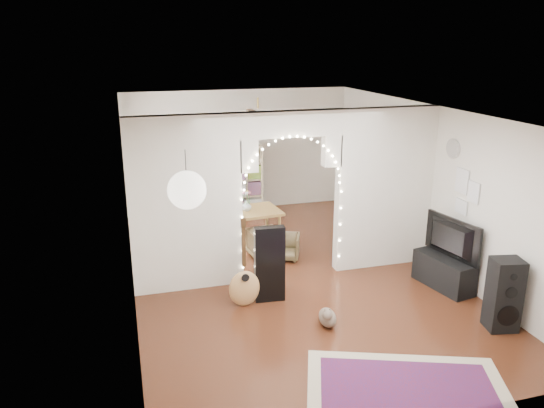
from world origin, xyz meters
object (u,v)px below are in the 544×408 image
object	(u,v)px
dining_table	(246,215)
dining_chair_left	(264,243)
floor_speaker	(504,295)
bookcase	(229,180)
media_console	(444,272)
acoustic_guitar	(244,274)
dining_chair_right	(285,247)

from	to	relation	value
dining_table	dining_chair_left	size ratio (longest dim) A/B	2.30
floor_speaker	bookcase	size ratio (longest dim) A/B	0.66
floor_speaker	media_console	size ratio (longest dim) A/B	1.00
bookcase	floor_speaker	bearing A→B (deg)	-70.77
floor_speaker	media_console	world-z (taller)	floor_speaker
acoustic_guitar	bookcase	world-z (taller)	bookcase
floor_speaker	dining_chair_left	world-z (taller)	floor_speaker
media_console	dining_chair_left	size ratio (longest dim) A/B	1.81
dining_chair_left	dining_chair_right	world-z (taller)	dining_chair_left
media_console	dining_table	xyz separation A→B (m)	(-2.60, 2.37, 0.43)
media_console	acoustic_guitar	bearing A→B (deg)	163.96
dining_table	media_console	bearing A→B (deg)	-47.72
media_console	dining_chair_right	bearing A→B (deg)	127.76
media_console	dining_chair_left	xyz separation A→B (m)	(-2.37, 1.98, 0.00)
dining_chair_right	media_console	bearing A→B (deg)	-18.38
media_console	bookcase	size ratio (longest dim) A/B	0.66
media_console	dining_chair_right	distance (m)	2.70
bookcase	dining_chair_right	world-z (taller)	bookcase
acoustic_guitar	dining_table	bearing A→B (deg)	71.00
acoustic_guitar	floor_speaker	distance (m)	3.53
dining_chair_right	dining_table	bearing A→B (deg)	155.47
media_console	bookcase	bearing A→B (deg)	106.78
acoustic_guitar	floor_speaker	bearing A→B (deg)	-31.02
dining_table	dining_chair_right	distance (m)	0.94
floor_speaker	dining_table	bearing A→B (deg)	137.06
dining_table	dining_chair_right	bearing A→B (deg)	-52.44
dining_table	dining_chair_left	world-z (taller)	dining_table
acoustic_guitar	media_console	world-z (taller)	acoustic_guitar
acoustic_guitar	dining_chair_right	size ratio (longest dim) A/B	2.35
bookcase	media_console	bearing A→B (deg)	-65.42
media_console	dining_chair_right	world-z (taller)	media_console
acoustic_guitar	dining_table	size ratio (longest dim) A/B	0.90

